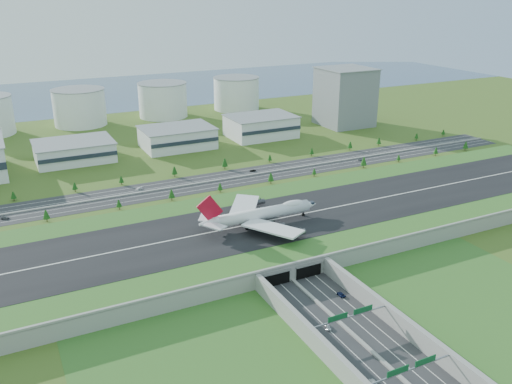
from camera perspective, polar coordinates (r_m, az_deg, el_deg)
name	(u,v)px	position (r m, az deg, el deg)	size (l,w,h in m)	color
ground	(246,239)	(295.55, -1.01, -4.96)	(1200.00, 1200.00, 0.00)	#324916
airfield_deck	(246,232)	(293.72, -1.01, -4.24)	(520.00, 100.00, 9.20)	gray
underpass_road	(356,331)	(220.10, 10.52, -14.15)	(38.80, 120.40, 8.00)	#28282B
sign_gantry_near	(350,317)	(220.99, 9.89, -12.85)	(38.70, 0.70, 9.80)	gray
sign_gantry_far	(411,370)	(199.62, 16.03, -17.55)	(38.70, 0.70, 9.80)	gray
north_expressway	(188,185)	(377.03, -7.22, 0.69)	(560.00, 36.00, 0.12)	#28282B
tree_row	(207,177)	(379.48, -5.20, 1.62)	(499.55, 48.69, 8.40)	#3D2819
hangar_mid_a	(74,151)	(450.70, -18.59, 4.09)	(58.00, 42.00, 15.00)	silver
hangar_mid_b	(177,138)	(468.23, -8.29, 5.69)	(58.00, 42.00, 17.00)	silver
hangar_mid_c	(261,126)	(497.57, 0.52, 6.91)	(58.00, 42.00, 19.00)	silver
office_tower	(345,97)	(546.39, 9.35, 9.82)	(46.00, 46.00, 55.00)	slate
fuel_tank_b	(80,108)	(567.43, -18.08, 8.45)	(50.00, 50.00, 35.00)	white
fuel_tank_c	(163,100)	(585.29, -9.78, 9.51)	(50.00, 50.00, 35.00)	white
fuel_tank_d	(236,94)	(614.50, -2.07, 10.32)	(50.00, 50.00, 35.00)	white
bay_water	(87,94)	(741.02, -17.40, 9.82)	(1200.00, 260.00, 0.06)	#3E5776
boeing_747	(260,214)	(290.92, 0.47, -2.32)	(71.14, 67.26, 22.00)	white
car_0	(328,327)	(224.94, 7.57, -13.89)	(1.91, 4.74, 1.61)	silver
car_1	(374,384)	(200.49, 12.30, -19.17)	(1.72, 4.93, 1.62)	silver
car_2	(341,294)	(246.82, 8.93, -10.59)	(2.21, 4.80, 1.33)	#0B1539
car_4	(5,218)	(352.45, -24.94, -2.47)	(1.95, 4.85, 1.65)	#595B5F
car_5	(253,170)	(402.38, -0.35, 2.28)	(1.59, 4.56, 1.50)	black
car_6	(360,160)	(436.59, 10.90, 3.37)	(2.20, 4.77, 1.33)	#A7A6AB
car_7	(139,189)	(374.52, -12.22, 0.36)	(1.98, 4.87, 1.41)	white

